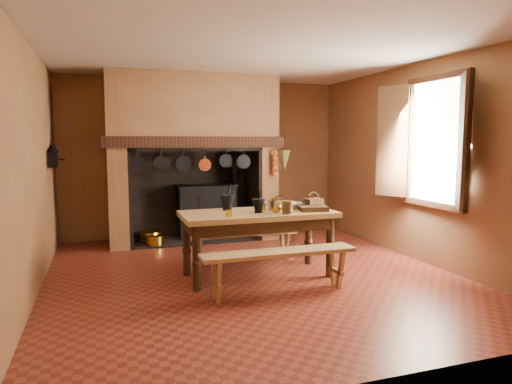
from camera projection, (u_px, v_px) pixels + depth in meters
floor at (252, 275)px, 5.85m from camera, size 5.50×5.50×0.00m
ceiling at (251, 51)px, 5.54m from camera, size 5.50×5.50×0.00m
back_wall at (205, 158)px, 8.28m from camera, size 5.00×0.02×2.80m
wall_left at (31, 170)px, 4.90m from camera, size 0.02×5.50×2.80m
wall_right at (418, 163)px, 6.49m from camera, size 0.02×5.50×2.80m
wall_front at (377, 187)px, 3.10m from camera, size 5.00×0.02×2.80m
chimney_breast at (192, 135)px, 7.73m from camera, size 2.95×0.96×2.80m
iron_range at (207, 210)px, 8.09m from camera, size 1.12×0.55×1.60m
hearth_pans at (150, 238)px, 7.60m from camera, size 0.51×0.62×0.20m
hanging_pans at (196, 163)px, 7.29m from camera, size 1.92×0.29×0.27m
onion_string at (275, 163)px, 7.70m from camera, size 0.12×0.10×0.46m
herb_bunch at (285, 160)px, 7.76m from camera, size 0.20×0.20×0.35m
window at (429, 142)px, 6.03m from camera, size 0.39×1.75×1.76m
wall_coffee_mill at (53, 155)px, 6.37m from camera, size 0.23×0.16×0.31m
work_table at (258, 222)px, 5.73m from camera, size 1.91×0.85×0.83m
bench_front at (279, 262)px, 5.08m from camera, size 1.77×0.31×0.50m
bench_back at (243, 240)px, 6.38m from camera, size 1.55×0.27×0.44m
mortar_large at (227, 202)px, 5.81m from camera, size 0.20×0.20×0.34m
mortar_small at (258, 205)px, 5.62m from camera, size 0.17×0.17×0.29m
coffee_grinder at (275, 204)px, 5.84m from camera, size 0.18×0.16×0.19m
brass_mug_a at (229, 213)px, 5.33m from camera, size 0.08×0.08×0.09m
brass_mug_b at (263, 207)px, 5.82m from camera, size 0.10×0.10×0.08m
mixing_bowl at (293, 205)px, 6.00m from camera, size 0.35×0.35×0.07m
stoneware_crock at (287, 207)px, 5.52m from camera, size 0.16×0.16×0.16m
glass_jar at (272, 205)px, 5.85m from camera, size 0.09×0.09×0.14m
wicker_basket at (313, 203)px, 5.97m from camera, size 0.26×0.21×0.22m
wooden_tray at (313, 209)px, 5.76m from camera, size 0.39×0.31×0.06m
brass_cup at (276, 209)px, 5.61m from camera, size 0.16×0.16×0.10m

